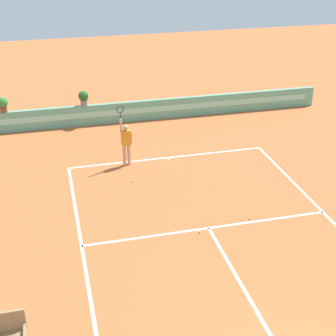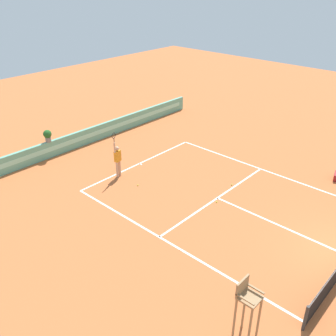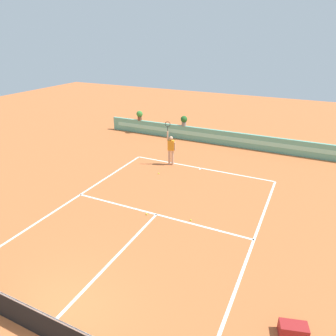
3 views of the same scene
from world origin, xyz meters
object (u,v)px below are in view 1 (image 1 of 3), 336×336
Objects in this scene: tennis_ball_mid_court at (200,232)px; tennis_player at (126,141)px; tennis_ball_by_sideline at (133,181)px; tennis_ball_near_baseline at (250,218)px; potted_plant_left at (84,97)px; potted_plant_far_left at (3,104)px.

tennis_player is at bearing 104.59° from tennis_ball_mid_court.
tennis_player reaches higher than tennis_ball_by_sideline.
tennis_ball_near_baseline is at bearing -47.08° from tennis_ball_by_sideline.
potted_plant_left is at bearing 104.39° from tennis_ball_mid_court.
tennis_ball_mid_court is at bearing -69.87° from tennis_ball_by_sideline.
tennis_ball_by_sideline is (-0.02, -1.51, -1.02)m from tennis_player.
tennis_player reaches higher than potted_plant_far_left.
potted_plant_far_left is (-4.83, 6.26, 1.38)m from tennis_ball_by_sideline.
tennis_player is at bearing 122.91° from tennis_ball_near_baseline.
potted_plant_left is at bearing 104.15° from tennis_player.
tennis_player is 38.01× the size of tennis_ball_near_baseline.
potted_plant_far_left is (-3.66, 0.00, 0.00)m from potted_plant_left.
potted_plant_left reaches higher than tennis_ball_mid_court.
potted_plant_far_left is (-6.27, 10.20, 1.38)m from tennis_ball_mid_court.
tennis_ball_near_baseline is 4.85m from tennis_ball_by_sideline.
potted_plant_left is at bearing 0.00° from potted_plant_far_left.
tennis_ball_near_baseline is at bearing -50.34° from potted_plant_far_left.
potted_plant_left is (-1.20, 4.75, 0.36)m from tennis_player.
potted_plant_far_left is at bearing 180.00° from potted_plant_left.
tennis_ball_by_sideline is 8.03m from potted_plant_far_left.
potted_plant_left is 3.66m from potted_plant_far_left.
tennis_ball_near_baseline is 1.00× the size of tennis_ball_by_sideline.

